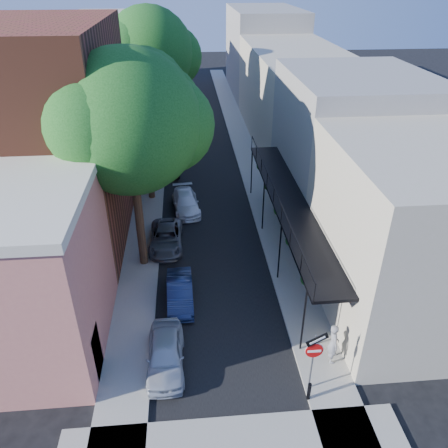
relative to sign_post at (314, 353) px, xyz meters
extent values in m
plane|color=black|center=(-3.16, -0.97, -2.04)|extent=(160.00, 160.00, 0.00)
cube|color=black|center=(-3.16, 29.03, -2.03)|extent=(6.00, 64.00, 0.01)
cube|color=gray|center=(-7.16, 29.03, -1.98)|extent=(2.00, 64.00, 0.12)
cube|color=gray|center=(0.84, 29.03, -1.98)|extent=(2.00, 64.00, 0.12)
cube|color=gray|center=(-3.16, -1.97, -1.98)|extent=(12.00, 2.00, 0.12)
cube|color=beige|center=(-8.21, 1.53, -0.84)|extent=(0.10, 1.20, 2.20)
cube|color=brown|center=(-13.16, 13.03, 3.96)|extent=(10.00, 12.00, 12.00)
cube|color=gray|center=(-8.18, 13.03, 5.96)|extent=(0.06, 7.00, 4.00)
cube|color=gray|center=(-12.16, 25.03, 2.46)|extent=(8.00, 12.00, 9.00)
cube|color=#B6AA96|center=(-12.16, 39.03, 2.96)|extent=(8.00, 16.00, 10.00)
cube|color=tan|center=(-12.16, 53.03, 1.96)|extent=(8.00, 12.00, 8.00)
cube|color=#B6AA96|center=(5.84, 4.53, 1.96)|extent=(8.00, 9.00, 8.00)
cube|color=gray|center=(5.84, 14.03, 2.46)|extent=(8.00, 10.00, 9.00)
cube|color=#B6AA96|center=(5.84, 29.03, 1.96)|extent=(8.00, 20.00, 8.00)
cube|color=gray|center=(5.84, 47.03, 2.96)|extent=(8.00, 16.00, 10.00)
cube|color=black|center=(1.04, 9.03, 1.46)|extent=(2.00, 16.00, 0.15)
cube|color=black|center=(0.09, 9.03, 2.34)|extent=(0.05, 16.00, 0.05)
cylinder|color=black|center=(0.14, 2.03, -0.23)|extent=(0.08, 0.08, 3.40)
cylinder|color=black|center=(0.14, 17.03, -0.23)|extent=(0.08, 0.08, 3.40)
sphere|color=#144614|center=(0.44, 3.03, 1.01)|extent=(0.60, 0.60, 0.60)
sphere|color=#144614|center=(0.44, 9.03, 1.01)|extent=(0.60, 0.60, 0.60)
sphere|color=#144614|center=(0.44, 15.03, 1.01)|extent=(0.60, 0.60, 0.60)
cylinder|color=#595B60|center=(-0.01, 0.03, -0.59)|extent=(0.07, 0.07, 2.90)
cylinder|color=red|center=(-0.01, -0.01, 0.11)|extent=(0.66, 0.04, 0.66)
cube|color=white|center=(-0.01, -0.04, 0.11)|extent=(0.50, 0.02, 0.10)
cylinder|color=white|center=(-0.01, 0.01, 0.11)|extent=(0.70, 0.02, 0.70)
cube|color=black|center=(0.04, -0.02, 0.66)|extent=(0.89, 0.15, 0.58)
cube|color=white|center=(0.04, -0.05, 0.66)|extent=(0.60, 0.10, 0.31)
cylinder|color=black|center=(-0.16, -0.47, -1.52)|extent=(0.14, 0.14, 0.80)
cylinder|color=#362215|center=(-6.96, 9.03, 1.46)|extent=(0.44, 0.44, 7.00)
sphere|color=#144614|center=(-6.96, 9.03, 5.98)|extent=(6.80, 6.80, 6.80)
sphere|color=#144614|center=(-5.26, 10.05, 5.48)|extent=(4.76, 4.76, 4.76)
cylinder|color=#362215|center=(-6.96, 17.03, 1.11)|extent=(0.44, 0.44, 6.30)
sphere|color=#144614|center=(-6.96, 17.03, 5.16)|extent=(6.00, 6.00, 6.00)
sphere|color=#144614|center=(-5.46, 17.93, 4.66)|extent=(4.20, 4.20, 4.20)
cylinder|color=#362215|center=(-6.96, 26.03, 1.64)|extent=(0.44, 0.44, 7.35)
sphere|color=#144614|center=(-6.96, 26.03, 6.36)|extent=(7.00, 7.00, 7.00)
sphere|color=#144614|center=(-5.21, 27.08, 5.86)|extent=(4.90, 4.90, 4.90)
imported|color=#ABB3BE|center=(-5.55, 1.74, -1.40)|extent=(1.53, 3.75, 1.27)
imported|color=#162144|center=(-4.97, 5.67, -1.45)|extent=(1.32, 3.56, 1.16)
imported|color=#56575D|center=(-5.76, 10.72, -1.47)|extent=(1.95, 4.12, 1.14)
imported|color=white|center=(-4.56, 15.07, -1.45)|extent=(2.05, 4.16, 1.16)
imported|color=black|center=(-5.76, 21.49, -1.37)|extent=(1.62, 3.95, 1.34)
imported|color=gray|center=(1.26, 1.31, -0.98)|extent=(0.49, 0.71, 1.87)
camera|label=1|loc=(-4.29, -11.03, 12.18)|focal=35.00mm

